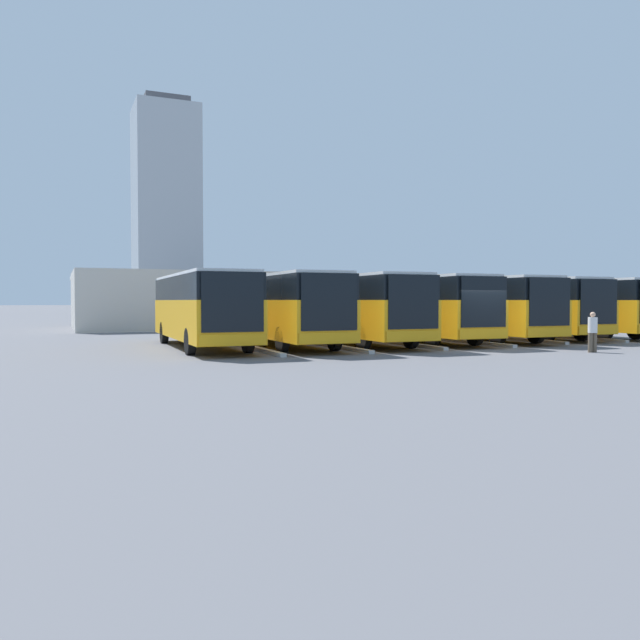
% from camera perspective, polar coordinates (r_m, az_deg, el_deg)
% --- Properties ---
extents(ground_plane, '(600.00, 600.00, 0.00)m').
position_cam_1_polar(ground_plane, '(27.21, 14.74, -2.63)').
color(ground_plane, '#5B5B60').
extents(bus_0, '(2.78, 11.41, 3.21)m').
position_cam_1_polar(bus_0, '(38.74, 21.97, 1.25)').
color(bus_0, orange).
rests_on(bus_0, ground_plane).
extents(curb_divider_0, '(0.39, 7.63, 0.15)m').
position_cam_1_polar(curb_divider_0, '(36.34, 21.81, -1.49)').
color(curb_divider_0, '#B2B2AD').
rests_on(curb_divider_0, ground_plane).
extents(bus_1, '(2.78, 11.41, 3.21)m').
position_cam_1_polar(bus_1, '(36.47, 17.73, 1.27)').
color(bus_1, orange).
rests_on(bus_1, ground_plane).
extents(curb_divider_1, '(0.39, 7.63, 0.15)m').
position_cam_1_polar(curb_divider_1, '(34.08, 17.26, -1.65)').
color(curb_divider_1, '#B2B2AD').
rests_on(curb_divider_1, ground_plane).
extents(bus_2, '(2.78, 11.41, 3.21)m').
position_cam_1_polar(bus_2, '(33.73, 13.81, 1.27)').
color(bus_2, orange).
rests_on(bus_2, ground_plane).
extents(curb_divider_2, '(0.39, 7.63, 0.15)m').
position_cam_1_polar(curb_divider_2, '(31.38, 13.00, -1.90)').
color(curb_divider_2, '#B2B2AD').
rests_on(curb_divider_2, ground_plane).
extents(bus_3, '(2.78, 11.41, 3.21)m').
position_cam_1_polar(bus_3, '(31.69, 8.64, 1.28)').
color(bus_3, orange).
rests_on(bus_3, ground_plane).
extents(curb_divider_3, '(0.39, 7.63, 0.15)m').
position_cam_1_polar(curb_divider_3, '(29.40, 7.36, -2.12)').
color(curb_divider_3, '#B2B2AD').
rests_on(curb_divider_3, ground_plane).
extents(bus_4, '(2.78, 11.41, 3.21)m').
position_cam_1_polar(bus_4, '(29.71, 3.03, 1.26)').
color(bus_4, orange).
rests_on(bus_4, ground_plane).
extents(curb_divider_4, '(0.39, 7.63, 0.15)m').
position_cam_1_polar(curb_divider_4, '(27.50, 1.20, -2.37)').
color(curb_divider_4, '#B2B2AD').
rests_on(curb_divider_4, ground_plane).
extents(bus_5, '(2.78, 11.41, 3.21)m').
position_cam_1_polar(bus_5, '(28.38, -3.54, 1.24)').
color(bus_5, orange).
rests_on(bus_5, ground_plane).
extents(curb_divider_5, '(0.39, 7.63, 0.15)m').
position_cam_1_polar(curb_divider_5, '(26.30, -6.00, -2.57)').
color(curb_divider_5, '#B2B2AD').
rests_on(curb_divider_5, ground_plane).
extents(bus_6, '(2.78, 11.41, 3.21)m').
position_cam_1_polar(bus_6, '(27.72, -10.78, 1.20)').
color(bus_6, orange).
rests_on(bus_6, ground_plane).
extents(pedestrian, '(0.40, 0.40, 1.62)m').
position_cam_1_polar(pedestrian, '(27.11, 23.65, -0.90)').
color(pedestrian, brown).
rests_on(pedestrian, ground_plane).
extents(station_building, '(31.06, 14.33, 4.15)m').
position_cam_1_polar(station_building, '(50.69, -3.84, 1.82)').
color(station_building, beige).
rests_on(station_building, ground_plane).
extents(office_tower, '(18.67, 18.67, 63.05)m').
position_cam_1_polar(office_tower, '(198.52, -13.91, 10.08)').
color(office_tower, '#ADB2B7').
rests_on(office_tower, ground_plane).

